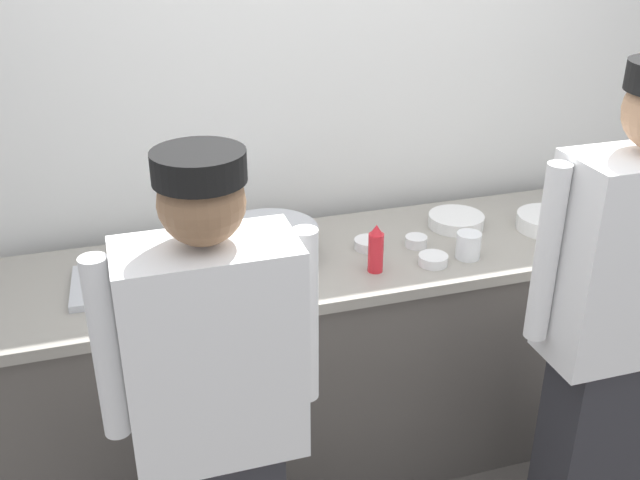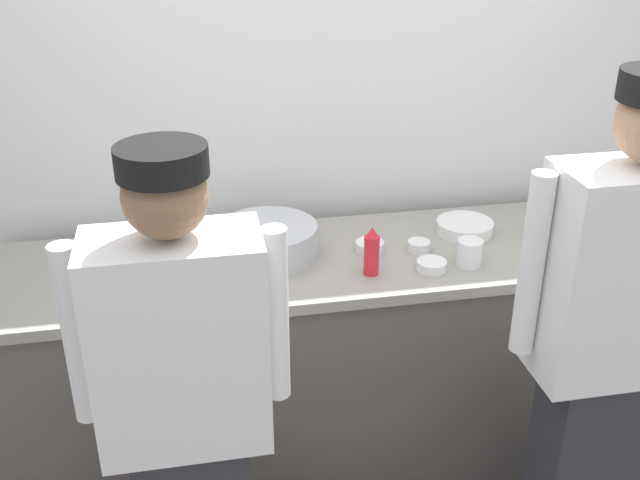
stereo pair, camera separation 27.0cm
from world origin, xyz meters
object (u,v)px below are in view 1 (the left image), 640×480
chef_near_left (218,417)px  mixing_bowl_steel (268,243)px  plate_stack_front (456,221)px  ramekin_green_sauce (368,243)px  chefs_knife (157,277)px  chef_center (620,322)px  sheet_tray (134,282)px  ramekin_yellow_sauce (416,241)px  squeeze_bottle_primary (376,249)px  plate_stack_rear (547,222)px  deli_cup (468,245)px  ramekin_orange_sauce (433,259)px

chef_near_left → mixing_bowl_steel: (0.32, 0.74, 0.13)m
plate_stack_front → ramekin_green_sauce: size_ratio=2.06×
chef_near_left → chefs_knife: (-0.08, 0.71, 0.07)m
chef_center → ramekin_green_sauce: 0.91m
sheet_tray → ramekin_yellow_sauce: bearing=-0.6°
plate_stack_front → squeeze_bottle_primary: squeeze_bottle_primary is taller
plate_stack_rear → deli_cup: deli_cup is taller
chef_center → deli_cup: size_ratio=18.04×
plate_stack_rear → sheet_tray: bearing=179.2°
mixing_bowl_steel → sheet_tray: mixing_bowl_steel is taller
plate_stack_front → plate_stack_rear: 0.36m
chef_near_left → plate_stack_rear: 1.58m
chef_near_left → ramekin_yellow_sauce: bearing=37.7°
chef_near_left → chef_center: size_ratio=0.93×
mixing_bowl_steel → deli_cup: size_ratio=3.76×
sheet_tray → ramekin_green_sauce: bearing=1.6°
chef_center → chefs_knife: (-1.35, 0.71, 0.01)m
mixing_bowl_steel → chefs_knife: 0.41m
plate_stack_front → ramekin_orange_sauce: bearing=-129.9°
chef_near_left → plate_stack_front: bearing=35.8°
plate_stack_front → ramekin_yellow_sauce: 0.25m
sheet_tray → ramekin_orange_sauce: bearing=-9.0°
plate_stack_rear → deli_cup: bearing=-162.6°
squeeze_bottle_primary → deli_cup: (0.36, -0.00, -0.04)m
chef_near_left → mixing_bowl_steel: 0.82m
squeeze_bottle_primary → mixing_bowl_steel: bearing=148.6°
ramekin_yellow_sauce → deli_cup: size_ratio=0.86×
mixing_bowl_steel → sheet_tray: bearing=-173.4°
plate_stack_rear → mixing_bowl_steel: mixing_bowl_steel is taller
plate_stack_rear → chefs_knife: bearing=178.4°
ramekin_green_sauce → chef_near_left: bearing=-134.5°
ramekin_orange_sauce → mixing_bowl_steel: bearing=158.3°
deli_cup → ramekin_orange_sauce: bearing=-175.3°
plate_stack_rear → ramekin_green_sauce: (-0.73, 0.05, -0.01)m
chef_center → ramekin_green_sauce: size_ratio=16.34×
sheet_tray → chefs_knife: bearing=15.0°
ramekin_yellow_sauce → ramekin_green_sauce: bearing=168.7°
deli_cup → sheet_tray: bearing=172.7°
chef_center → ramekin_green_sauce: bearing=128.5°
mixing_bowl_steel → chefs_knife: bearing=-175.1°
deli_cup → chefs_knife: deli_cup is taller
squeeze_bottle_primary → ramekin_green_sauce: bearing=77.2°
chef_near_left → chefs_knife: bearing=96.6°
mixing_bowl_steel → ramekin_green_sauce: bearing=-4.8°
plate_stack_front → squeeze_bottle_primary: size_ratio=1.23×
plate_stack_front → ramekin_orange_sauce: (-0.23, -0.27, -0.00)m
plate_stack_rear → mixing_bowl_steel: bearing=176.0°
plate_stack_front → chefs_knife: size_ratio=0.80×
ramekin_yellow_sauce → chefs_knife: (-0.96, 0.03, -0.02)m
plate_stack_rear → ramekin_green_sauce: bearing=176.4°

